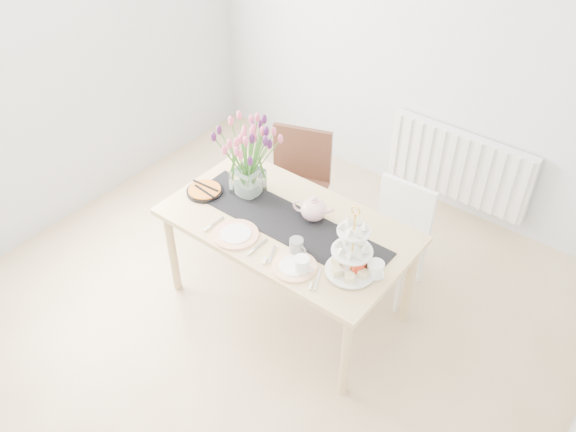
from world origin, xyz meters
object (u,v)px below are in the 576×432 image
Objects in this scene: cake_stand at (352,256)px; mug_grey at (296,246)px; mug_orange at (358,267)px; tart_tin at (205,191)px; plate_right at (294,266)px; teapot at (313,209)px; plate_left at (236,234)px; chair_brown at (297,179)px; cream_jug at (376,269)px; chair_white at (397,231)px; radiator at (459,166)px; tulip_vase at (246,148)px; mug_white at (302,265)px; dining_table at (288,232)px.

mug_grey is at bearing -170.39° from cake_stand.
mug_orange is at bearing 15.87° from mug_grey.
tart_tin is 1.24m from mug_orange.
plate_right is (0.92, -0.20, -0.01)m from tart_tin.
plate_left is at bearing -140.96° from teapot.
chair_brown is 3.41× the size of plate_right.
mug_orange is at bearing -131.83° from cream_jug.
chair_white is (0.87, 0.01, -0.06)m from chair_brown.
tart_tin is (-1.08, -1.78, 0.31)m from radiator.
radiator is 1.82× the size of tulip_vase.
mug_orange is at bearing -56.13° from chair_brown.
mug_orange is (0.04, 0.02, -0.08)m from cake_stand.
plate_left is (-0.74, -0.17, -0.12)m from cake_stand.
plate_right is (-0.32, -0.19, -0.04)m from mug_orange.
cake_stand reaches higher than radiator.
chair_brown reaches higher than chair_white.
cake_stand is 0.35m from plate_right.
plate_left is at bearing -167.18° from cake_stand.
cake_stand reaches higher than mug_white.
mug_grey reaches higher than mug_orange.
dining_table is 1.74× the size of chair_brown.
chair_white is 1.18m from plate_left.
cream_jug is at bearing 18.48° from mug_grey.
tulip_vase is at bearing 167.70° from dining_table.
teapot is 0.99× the size of plate_right.
chair_white reaches higher than tart_tin.
mug_white is 0.52m from plate_left.
chair_white is 1.22m from tulip_vase.
chair_brown is 0.79m from teapot.
chair_brown is at bearing 103.65° from plate_left.
teapot is (-0.33, -1.56, 0.38)m from radiator.
teapot is (-0.35, -0.53, 0.36)m from chair_white.
tart_tin is at bearing -179.77° from teapot.
plate_left is at bearing -107.35° from radiator.
cake_stand is 1.21m from tart_tin.
mug_grey is at bearing -109.00° from chair_white.
chair_brown is 0.81m from tart_tin.
mug_orange is 0.34× the size of plate_right.
cream_jug is at bearing -4.97° from dining_table.
mug_white is at bearing 161.97° from mug_orange.
cake_stand is 0.16m from cream_jug.
plate_right is (0.17, -0.42, -0.08)m from teapot.
tulip_vase is 0.59m from teapot.
plate_left and plate_right have the same top height.
mug_orange is (0.16, -1.79, 0.35)m from radiator.
radiator is 11.82× the size of mug_grey.
plate_left reaches higher than radiator.
cream_jug is at bearing -29.30° from mug_orange.
tulip_vase is at bearing 38.43° from tart_tin.
mug_orange reaches higher than plate_right.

